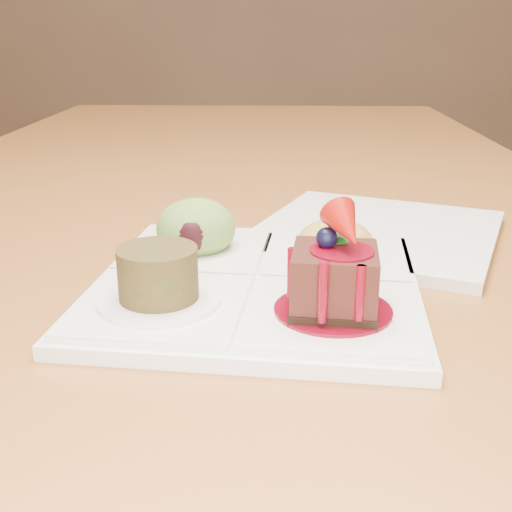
{
  "coord_description": "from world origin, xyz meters",
  "views": [
    {
      "loc": [
        0.07,
        -0.97,
        0.97
      ],
      "look_at": [
        0.05,
        -0.46,
        0.79
      ],
      "focal_mm": 45.0,
      "sensor_mm": 36.0,
      "label": 1
    }
  ],
  "objects": [
    {
      "name": "sampler_plate",
      "position": [
        0.05,
        -0.45,
        0.77
      ],
      "size": [
        0.3,
        0.3,
        0.11
      ],
      "rotation": [
        0.0,
        0.0,
        -0.1
      ],
      "color": "white",
      "rests_on": "dining_table"
    },
    {
      "name": "second_plate",
      "position": [
        0.18,
        -0.3,
        0.76
      ],
      "size": [
        0.32,
        0.32,
        0.01
      ],
      "primitive_type": "cube",
      "rotation": [
        0.0,
        0.0,
        -0.39
      ],
      "color": "white",
      "rests_on": "dining_table"
    },
    {
      "name": "dining_table",
      "position": [
        0.0,
        0.0,
        0.68
      ],
      "size": [
        1.0,
        1.8,
        0.75
      ],
      "color": "#A26429",
      "rests_on": "ground"
    }
  ]
}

